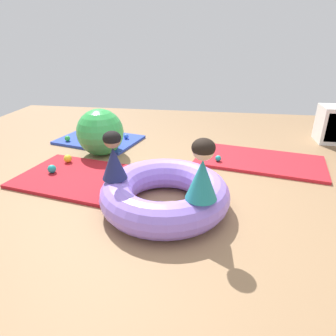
% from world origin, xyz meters
% --- Properties ---
extents(ground_plane, '(8.00, 8.00, 0.00)m').
position_xyz_m(ground_plane, '(0.00, 0.00, 0.00)').
color(ground_plane, '#93704C').
extents(gym_mat_far_left, '(1.77, 1.14, 0.04)m').
position_xyz_m(gym_mat_far_left, '(0.99, 1.26, 0.02)').
color(gym_mat_far_left, red).
rests_on(gym_mat_far_left, ground).
extents(gym_mat_far_right, '(1.39, 1.11, 0.04)m').
position_xyz_m(gym_mat_far_right, '(-1.43, 1.75, 0.02)').
color(gym_mat_far_right, '#2D47B7').
rests_on(gym_mat_far_right, ground).
extents(gym_mat_near_left, '(1.64, 1.23, 0.04)m').
position_xyz_m(gym_mat_near_left, '(-1.11, 0.40, 0.02)').
color(gym_mat_near_left, '#B21923').
rests_on(gym_mat_near_left, ground).
extents(inflatable_cushion, '(1.24, 1.24, 0.32)m').
position_xyz_m(inflatable_cushion, '(-0.07, -0.07, 0.16)').
color(inflatable_cushion, '#9975EA').
rests_on(inflatable_cushion, ground).
extents(child_in_navy, '(0.32, 0.32, 0.46)m').
position_xyz_m(child_in_navy, '(-0.53, -0.12, 0.54)').
color(child_in_navy, navy).
rests_on(child_in_navy, inflatable_cushion).
extents(child_in_teal, '(0.33, 0.33, 0.52)m').
position_xyz_m(child_in_teal, '(0.29, -0.38, 0.57)').
color(child_in_teal, teal).
rests_on(child_in_teal, inflatable_cushion).
extents(play_ball_teal, '(0.08, 0.08, 0.08)m').
position_xyz_m(play_ball_teal, '(0.44, 1.11, 0.08)').
color(play_ball_teal, teal).
rests_on(play_ball_teal, gym_mat_far_left).
extents(play_ball_blue, '(0.08, 0.08, 0.08)m').
position_xyz_m(play_ball_blue, '(-1.00, 1.81, 0.08)').
color(play_ball_blue, blue).
rests_on(play_ball_blue, gym_mat_far_right).
extents(play_ball_green, '(0.09, 0.09, 0.09)m').
position_xyz_m(play_ball_green, '(-1.87, 1.56, 0.08)').
color(play_ball_green, green).
rests_on(play_ball_green, gym_mat_far_right).
extents(play_ball_orange, '(0.09, 0.09, 0.09)m').
position_xyz_m(play_ball_orange, '(-1.43, 1.92, 0.08)').
color(play_ball_orange, orange).
rests_on(play_ball_orange, gym_mat_far_right).
extents(play_ball_pink, '(0.08, 0.08, 0.08)m').
position_xyz_m(play_ball_pink, '(-1.66, 1.69, 0.08)').
color(play_ball_pink, pink).
rests_on(play_ball_pink, gym_mat_far_right).
extents(play_ball_red, '(0.10, 0.10, 0.10)m').
position_xyz_m(play_ball_red, '(-0.71, 0.22, 0.09)').
color(play_ball_red, red).
rests_on(play_ball_red, gym_mat_near_left).
extents(play_ball_yellow, '(0.10, 0.10, 0.10)m').
position_xyz_m(play_ball_yellow, '(-1.48, 0.77, 0.09)').
color(play_ball_yellow, yellow).
rests_on(play_ball_yellow, gym_mat_near_left).
extents(play_ball_teal_second, '(0.10, 0.10, 0.10)m').
position_xyz_m(play_ball_teal_second, '(-1.52, 0.44, 0.09)').
color(play_ball_teal_second, teal).
rests_on(play_ball_teal_second, gym_mat_near_left).
extents(exercise_ball_large, '(0.65, 0.65, 0.65)m').
position_xyz_m(exercise_ball_large, '(-1.18, 1.21, 0.32)').
color(exercise_ball_large, green).
rests_on(exercise_ball_large, ground).
extents(storage_cube, '(0.44, 0.44, 0.56)m').
position_xyz_m(storage_cube, '(2.20, 2.27, 0.28)').
color(storage_cube, silver).
rests_on(storage_cube, ground).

